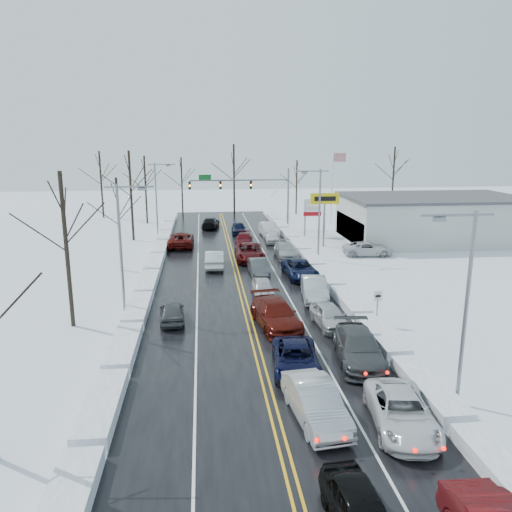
{
  "coord_description": "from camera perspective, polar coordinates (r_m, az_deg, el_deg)",
  "views": [
    {
      "loc": [
        -2.95,
        -37.67,
        11.99
      ],
      "look_at": [
        1.34,
        1.82,
        2.5
      ],
      "focal_mm": 35.0,
      "sensor_mm": 36.0,
      "label": 1
    }
  ],
  "objects": [
    {
      "name": "parked_car_1",
      "position": [
        59.72,
        13.36,
        1.49
      ],
      "size": [
        2.74,
        6.05,
        1.72
      ],
      "primitive_type": "imported",
      "rotation": [
        0.0,
        0.0,
        0.06
      ],
      "color": "#424447",
      "rests_on": "ground"
    },
    {
      "name": "queued_car_4",
      "position": [
        38.64,
        0.82,
        -4.64
      ],
      "size": [
        1.62,
        3.98,
        1.36
      ],
      "primitive_type": "imported",
      "rotation": [
        0.0,
        0.0,
        -0.0
      ],
      "color": "silver",
      "rests_on": "ground"
    },
    {
      "name": "oncoming_car_0",
      "position": [
        47.31,
        -4.74,
        -1.29
      ],
      "size": [
        1.9,
        4.95,
        1.61
      ],
      "primitive_type": "imported",
      "rotation": [
        0.0,
        0.0,
        3.1
      ],
      "color": "silver",
      "rests_on": "ground"
    },
    {
      "name": "oncoming_car_3",
      "position": [
        34.03,
        -9.53,
        -7.39
      ],
      "size": [
        1.87,
        4.07,
        1.35
      ],
      "primitive_type": "imported",
      "rotation": [
        0.0,
        0.0,
        3.21
      ],
      "color": "#404345",
      "rests_on": "ground"
    },
    {
      "name": "queued_car_2",
      "position": [
        27.02,
        4.56,
        -12.95
      ],
      "size": [
        2.86,
        5.32,
        1.42
      ],
      "primitive_type": "imported",
      "rotation": [
        0.0,
        0.0,
        -0.1
      ],
      "color": "black",
      "rests_on": "ground"
    },
    {
      "name": "queued_car_5",
      "position": [
        44.49,
        0.29,
        -2.2
      ],
      "size": [
        1.67,
        4.42,
        1.44
      ],
      "primitive_type": "imported",
      "rotation": [
        0.0,
        0.0,
        0.03
      ],
      "color": "#404345",
      "rests_on": "ground"
    },
    {
      "name": "used_vehicles_sign",
      "position": [
        61.78,
        6.47,
        5.28
      ],
      "size": [
        2.2,
        0.22,
        4.65
      ],
      "color": "slate",
      "rests_on": "ground"
    },
    {
      "name": "streetlight_nw",
      "position": [
        62.26,
        -11.17,
        7.02
      ],
      "size": [
        3.2,
        0.25,
        9.0
      ],
      "color": "slate",
      "rests_on": "ground"
    },
    {
      "name": "tree_left_d",
      "position": [
        60.42,
        -14.19,
        8.61
      ],
      "size": [
        4.2,
        4.2,
        10.5
      ],
      "color": "#2D231C",
      "rests_on": "ground"
    },
    {
      "name": "streetlight_se",
      "position": [
        23.62,
        22.61,
        -4.06
      ],
      "size": [
        3.2,
        0.25,
        9.0
      ],
      "color": "slate",
      "rests_on": "ground"
    },
    {
      "name": "tree_far_c",
      "position": [
        76.95,
        -2.54,
        10.22
      ],
      "size": [
        4.4,
        4.4,
        11.0
      ],
      "color": "#2D231C",
      "rests_on": "ground"
    },
    {
      "name": "tree_far_a",
      "position": [
        79.27,
        -17.36,
        9.22
      ],
      "size": [
        4.0,
        4.0,
        10.0
      ],
      "color": "#2D231C",
      "rests_on": "ground"
    },
    {
      "name": "oncoming_car_1",
      "position": [
        56.66,
        -8.55,
        1.07
      ],
      "size": [
        2.85,
        6.01,
        1.66
      ],
      "primitive_type": "imported",
      "rotation": [
        0.0,
        0.0,
        3.12
      ],
      "color": "#540E0B",
      "rests_on": "ground"
    },
    {
      "name": "queued_car_8",
      "position": [
        63.33,
        -1.98,
        2.52
      ],
      "size": [
        1.85,
        4.43,
        1.5
      ],
      "primitive_type": "imported",
      "rotation": [
        0.0,
        0.0,
        -0.02
      ],
      "color": "black",
      "rests_on": "ground"
    },
    {
      "name": "tires_plus_sign",
      "position": [
        55.76,
        7.85,
        6.1
      ],
      "size": [
        3.2,
        0.34,
        6.0
      ],
      "color": "slate",
      "rests_on": "ground"
    },
    {
      "name": "parked_car_0",
      "position": [
        53.13,
        12.6,
        0.06
      ],
      "size": [
        5.33,
        2.81,
        1.43
      ],
      "primitive_type": "imported",
      "rotation": [
        0.0,
        0.0,
        1.48
      ],
      "color": "silver",
      "rests_on": "ground"
    },
    {
      "name": "queued_car_6",
      "position": [
        49.85,
        -0.72,
        -0.48
      ],
      "size": [
        2.84,
        5.99,
        1.65
      ],
      "primitive_type": "imported",
      "rotation": [
        0.0,
        0.0,
        -0.02
      ],
      "color": "#45090B",
      "rests_on": "ground"
    },
    {
      "name": "tree_far_e",
      "position": [
        84.67,
        15.49,
        9.81
      ],
      "size": [
        4.2,
        4.2,
        10.5
      ],
      "color": "#2D231C",
      "rests_on": "ground"
    },
    {
      "name": "queued_car_12",
      "position": [
        33.07,
        8.33,
        -7.97
      ],
      "size": [
        2.04,
        4.4,
        1.46
      ],
      "primitive_type": "imported",
      "rotation": [
        0.0,
        0.0,
        0.07
      ],
      "color": "#B8B8BA",
      "rests_on": "ground"
    },
    {
      "name": "dealership_building",
      "position": [
        62.54,
        19.44,
        4.09
      ],
      "size": [
        20.4,
        12.4,
        5.3
      ],
      "color": "beige",
      "rests_on": "ground"
    },
    {
      "name": "queued_car_11",
      "position": [
        28.48,
        11.57,
        -11.75
      ],
      "size": [
        3.03,
        6.0,
        1.67
      ],
      "primitive_type": "imported",
      "rotation": [
        0.0,
        0.0,
        -0.12
      ],
      "color": "#3E4143",
      "rests_on": "ground"
    },
    {
      "name": "queued_car_15",
      "position": [
        51.03,
        3.41,
        -0.18
      ],
      "size": [
        2.1,
        5.08,
        1.47
      ],
      "primitive_type": "imported",
      "rotation": [
        0.0,
        0.0,
        0.01
      ],
      "color": "#989CA0",
      "rests_on": "ground"
    },
    {
      "name": "queued_car_10",
      "position": [
        23.18,
        16.18,
        -18.29
      ],
      "size": [
        3.13,
        5.56,
        1.47
      ],
      "primitive_type": "imported",
      "rotation": [
        0.0,
        0.0,
        -0.14
      ],
      "color": "silver",
      "rests_on": "ground"
    },
    {
      "name": "queued_car_7",
      "position": [
        56.72,
        -1.38,
        1.23
      ],
      "size": [
        2.48,
        4.88,
        1.36
      ],
      "primitive_type": "imported",
      "rotation": [
        0.0,
        0.0,
        -0.13
      ],
      "color": "#4F0A10",
      "rests_on": "ground"
    },
    {
      "name": "flagpole",
      "position": [
        70.31,
        8.85,
        8.33
      ],
      "size": [
        1.87,
        1.2,
        10.0
      ],
      "color": "silver",
      "rests_on": "ground"
    },
    {
      "name": "queued_car_16",
      "position": [
        58.14,
        1.85,
        1.53
      ],
      "size": [
        1.88,
        4.11,
        1.37
      ],
      "primitive_type": "imported",
      "rotation": [
        0.0,
        0.0,
        -0.07
      ],
      "color": "silver",
      "rests_on": "ground"
    },
    {
      "name": "queued_car_14",
      "position": [
        43.92,
        5.03,
        -2.46
      ],
      "size": [
        2.73,
        5.51,
        1.5
      ],
      "primitive_type": "imported",
      "rotation": [
        0.0,
        0.0,
        0.04
      ],
      "color": "black",
      "rests_on": "ground"
    },
    {
      "name": "tree_left_c",
      "position": [
        46.68,
        -15.52,
        5.5
      ],
      "size": [
        3.4,
        3.4,
        8.5
      ],
      "color": "#2D231C",
      "rests_on": "ground"
    },
    {
      "name": "queued_car_3",
      "position": [
        32.75,
        2.25,
        -8.05
      ],
      "size": [
        3.17,
        6.16,
        1.71
      ],
      "primitive_type": "imported",
      "rotation": [
        0.0,
        0.0,
        0.13
      ],
      "color": "#4F100A",
      "rests_on": "ground"
    },
    {
      "name": "streetlight_sw",
      "position": [
        34.74,
        -14.94,
        1.89
      ],
      "size": [
        3.2,
        0.25,
        9.0
      ],
      "color": "slate",
      "rests_on": "ground"
    },
    {
      "name": "queued_car_1",
      "position": [
        23.01,
        6.76,
        -18.08
      ],
      "size": [
        2.32,
        5.23,
        1.67
      ],
      "primitive_type": "imported",
      "rotation": [
        0.0,
        0.0,
        0.11
      ],
      "color": "#ABAEB4",
      "rests_on": "ground"
    },
    {
      "name": "tree_far_d",
      "position": [
        79.81,
        4.67,
        9.04
      ],
      "size": [
        3.4,
        3.4,
        8.5
      ],
      "color": "#2D231C",
      "rests_on": "ground"
    },
    {
      "name": "oncoming_car_2",
      "position": [
        67.74,
        -5.21,
        3.19
      ],
      "size": [
        2.71,
        5.28,
        1.47
      ],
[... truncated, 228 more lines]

